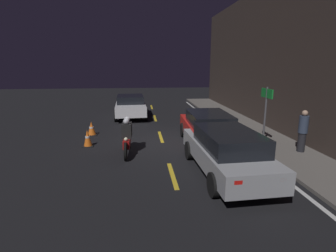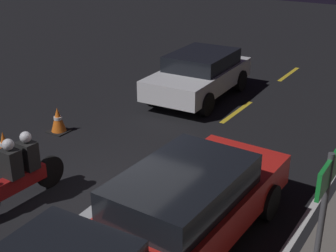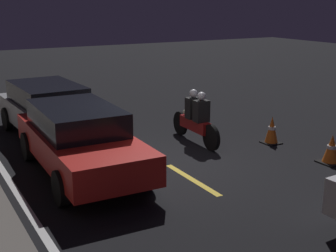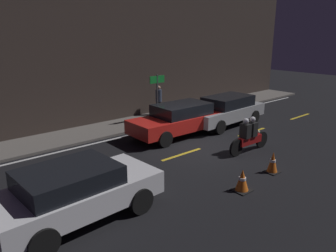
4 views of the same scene
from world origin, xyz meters
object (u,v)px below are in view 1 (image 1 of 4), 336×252
Objects in this scene: traffic_cone_mid at (88,138)px; pedestrian at (303,131)px; taxi_red at (208,128)px; traffic_cone_near at (92,129)px; sedan_white at (130,105)px; shop_sign at (266,105)px; motorcycle at (127,136)px; hatchback_silver at (226,151)px.

pedestrian is at bearing 77.09° from traffic_cone_mid.
taxi_red reaches higher than traffic_cone_mid.
pedestrian is at bearing 66.12° from traffic_cone_near.
sedan_white is 9.18m from shop_sign.
sedan_white is 7.21m from motorcycle.
taxi_red is 2.86× the size of pedestrian.
shop_sign is at bearing 92.31° from motorcycle.
hatchback_silver is 3.80m from pedestrian.
traffic_cone_mid is at bearing 4.76° from traffic_cone_near.
traffic_cone_mid is at bearing 52.54° from hatchback_silver.
hatchback_silver is 6.92× the size of traffic_cone_near.
taxi_red is 1.91× the size of shop_sign.
traffic_cone_near is at bearing -175.24° from traffic_cone_mid.
sedan_white is at bearing 16.25° from hatchback_silver.
traffic_cone_near is 0.42× the size of pedestrian.
motorcycle reaches higher than traffic_cone_near.
traffic_cone_mid reaches higher than traffic_cone_near.
hatchback_silver is at bearing -66.68° from pedestrian.
pedestrian is 0.67× the size of shop_sign.
traffic_cone_near is 9.31m from pedestrian.
motorcycle is 6.71m from pedestrian.
traffic_cone_near is at bearing 67.91° from taxi_red.
shop_sign reaches higher than taxi_red.
motorcycle is 1.99m from traffic_cone_mid.
hatchback_silver reaches higher than motorcycle.
hatchback_silver is 1.93× the size of shop_sign.
sedan_white is 6.27× the size of traffic_cone_near.
hatchback_silver reaches higher than traffic_cone_mid.
traffic_cone_mid is (-1.00, -1.70, -0.31)m from motorcycle.
shop_sign is (-0.04, 5.57, 1.14)m from motorcycle.
hatchback_silver reaches higher than sedan_white.
traffic_cone_mid is 0.30× the size of shop_sign.
motorcycle is at bearing 50.25° from hatchback_silver.
taxi_red is at bearing -6.13° from hatchback_silver.
taxi_red is at bearing -114.52° from pedestrian.
taxi_red is at bearing 24.94° from sedan_white.
traffic_cone_near is (4.36, -1.77, -0.44)m from sedan_white.
traffic_cone_near is at bearing 41.24° from hatchback_silver.
motorcycle is 3.11× the size of traffic_cone_mid.
traffic_cone_near is at bearing -113.88° from pedestrian.
sedan_white is at bearing 28.81° from taxi_red.
pedestrian is 1.68m from shop_sign.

